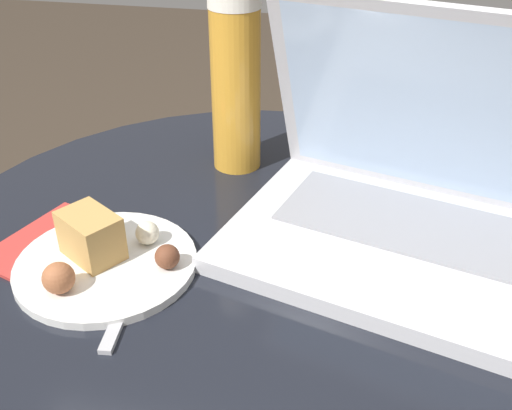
% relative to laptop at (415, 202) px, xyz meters
% --- Properties ---
extents(table, '(0.76, 0.76, 0.51)m').
position_rel_laptop_xyz_m(table, '(-0.16, -0.05, -0.18)').
color(table, '#515156').
rests_on(table, ground_plane).
extents(napkin, '(0.22, 0.19, 0.00)m').
position_rel_laptop_xyz_m(napkin, '(-0.33, -0.10, -0.05)').
color(napkin, '#B7332D').
rests_on(napkin, table).
extents(laptop, '(0.42, 0.34, 0.25)m').
position_rel_laptop_xyz_m(laptop, '(0.00, 0.00, 0.00)').
color(laptop, silver).
rests_on(laptop, table).
extents(beer_glass, '(0.06, 0.06, 0.25)m').
position_rel_laptop_xyz_m(beer_glass, '(-0.23, 0.14, 0.07)').
color(beer_glass, gold).
rests_on(beer_glass, table).
extents(snack_plate, '(0.19, 0.19, 0.06)m').
position_rel_laptop_xyz_m(snack_plate, '(-0.31, -0.11, -0.04)').
color(snack_plate, silver).
rests_on(snack_plate, table).
extents(fork, '(0.04, 0.17, 0.00)m').
position_rel_laptop_xyz_m(fork, '(-0.27, -0.13, -0.05)').
color(fork, '#B2B2B7').
rests_on(fork, table).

